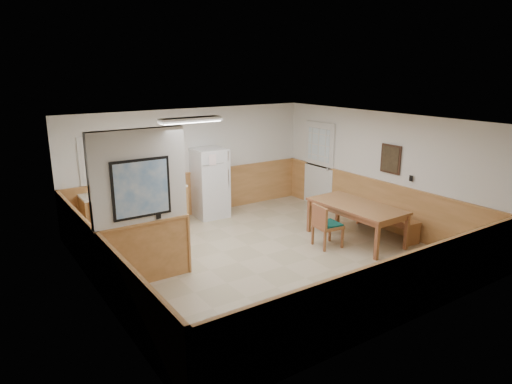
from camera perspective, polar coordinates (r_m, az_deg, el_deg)
ground at (r=8.60m, az=1.15°, el=-7.89°), size 6.00×6.00×0.00m
ceiling at (r=7.95m, az=1.25°, el=8.90°), size 6.00×6.00×0.02m
back_wall at (r=10.71m, az=-8.09°, el=3.64°), size 6.00×0.02×2.50m
right_wall at (r=10.17m, az=15.18°, el=2.63°), size 0.02×6.00×2.50m
left_wall at (r=6.98m, az=-19.43°, el=-3.42°), size 0.02×6.00×2.50m
wainscot_back at (r=10.87m, az=-7.89°, el=-0.25°), size 6.00×0.04×1.00m
wainscot_right at (r=10.34m, az=14.82°, el=-1.44°), size 0.04×6.00×1.00m
wainscot_left at (r=7.25m, az=-18.75°, el=-9.02°), size 0.04×6.00×1.00m
partition_wall at (r=7.36m, az=-14.19°, el=-2.18°), size 1.50×0.20×2.50m
kitchen_counter at (r=10.16m, az=-13.25°, el=-1.85°), size 2.20×0.61×1.00m
exterior_door at (r=11.48m, az=7.87°, el=3.42°), size 0.07×1.02×2.15m
kitchen_window at (r=9.92m, az=-19.06°, el=3.79°), size 0.80×0.04×1.00m
wall_painting at (r=9.89m, az=16.48°, el=3.97°), size 0.04×0.50×0.60m
fluorescent_fixture at (r=8.67m, az=-8.18°, el=8.93°), size 1.20×0.30×0.09m
refrigerator at (r=10.61m, az=-5.76°, el=1.15°), size 0.75×0.74×1.61m
dining_table at (r=9.32m, az=12.43°, el=-2.08°), size 1.02×1.96×0.75m
dining_bench at (r=9.97m, az=16.05°, el=-3.09°), size 0.54×1.62×0.45m
dining_chair at (r=8.90m, az=8.51°, el=-3.84°), size 0.71×0.52×0.85m
fire_extinguisher at (r=10.28m, az=-9.97°, el=2.30°), size 0.14×0.14×0.49m
soap_bottle at (r=9.73m, az=-19.24°, el=0.24°), size 0.07×0.07×0.20m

